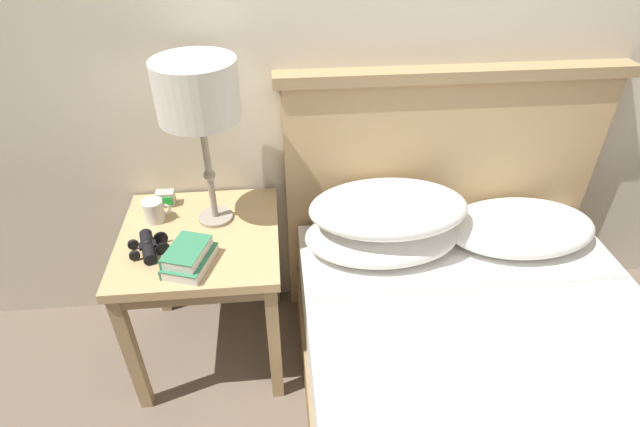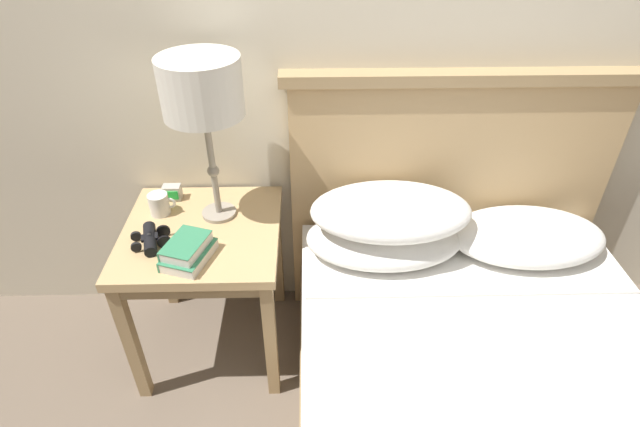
# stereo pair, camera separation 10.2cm
# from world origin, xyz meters

# --- Properties ---
(wall_back) EXTENTS (8.00, 0.06, 2.60)m
(wall_back) POSITION_xyz_m (0.00, 1.12, 1.30)
(wall_back) COLOR beige
(wall_back) RESTS_ON ground_plane
(nightstand) EXTENTS (0.58, 0.58, 0.62)m
(nightstand) POSITION_xyz_m (-0.67, 0.79, 0.54)
(nightstand) COLOR tan
(nightstand) RESTS_ON ground_plane
(bed) EXTENTS (1.37, 1.91, 1.12)m
(bed) POSITION_xyz_m (0.30, 0.23, 0.29)
(bed) COLOR olive
(bed) RESTS_ON ground_plane
(table_lamp) EXTENTS (0.27, 0.27, 0.61)m
(table_lamp) POSITION_xyz_m (-0.62, 0.88, 1.12)
(table_lamp) COLOR gray
(table_lamp) RESTS_ON nightstand
(book_on_nightstand) EXTENTS (0.18, 0.22, 0.04)m
(book_on_nightstand) POSITION_xyz_m (-0.68, 0.62, 0.64)
(book_on_nightstand) COLOR silver
(book_on_nightstand) RESTS_ON nightstand
(book_stacked_on_top) EXTENTS (0.16, 0.20, 0.04)m
(book_stacked_on_top) POSITION_xyz_m (-0.69, 0.62, 0.68)
(book_stacked_on_top) COLOR silver
(book_stacked_on_top) RESTS_ON book_on_nightstand
(binoculars_pair) EXTENTS (0.15, 0.16, 0.05)m
(binoculars_pair) POSITION_xyz_m (-0.83, 0.70, 0.64)
(binoculars_pair) COLOR black
(binoculars_pair) RESTS_ON nightstand
(coffee_mug) EXTENTS (0.10, 0.08, 0.08)m
(coffee_mug) POSITION_xyz_m (-0.84, 0.89, 0.66)
(coffee_mug) COLOR silver
(coffee_mug) RESTS_ON nightstand
(alarm_clock) EXTENTS (0.07, 0.05, 0.06)m
(alarm_clock) POSITION_xyz_m (-0.82, 0.99, 0.65)
(alarm_clock) COLOR #B7B2A8
(alarm_clock) RESTS_ON nightstand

